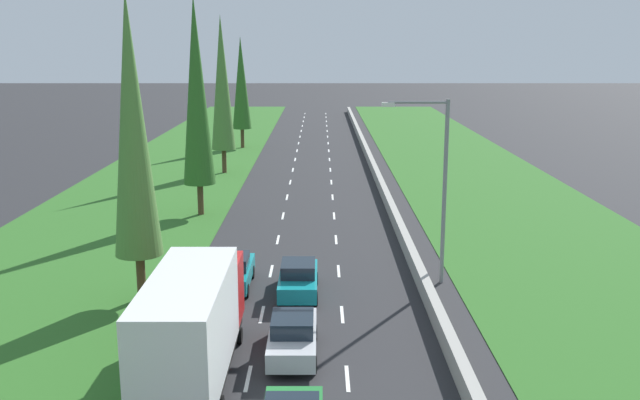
% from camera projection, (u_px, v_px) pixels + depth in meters
% --- Properties ---
extents(ground_plane, '(300.00, 300.00, 0.00)m').
position_uv_depth(ground_plane, '(310.00, 176.00, 62.92)').
color(ground_plane, '#28282B').
rests_on(ground_plane, ground).
extents(grass_verge_left, '(14.00, 140.00, 0.04)m').
position_uv_depth(grass_verge_left, '(169.00, 176.00, 62.90)').
color(grass_verge_left, '#2D6623').
rests_on(grass_verge_left, ground).
extents(grass_verge_right, '(14.00, 140.00, 0.04)m').
position_uv_depth(grass_verge_right, '(471.00, 176.00, 62.93)').
color(grass_verge_right, '#2D6623').
rests_on(grass_verge_right, ground).
extents(median_barrier, '(0.44, 120.00, 0.85)m').
position_uv_depth(median_barrier, '(374.00, 171.00, 62.83)').
color(median_barrier, '#9E9B93').
rests_on(median_barrier, ground).
extents(lane_markings, '(3.64, 116.00, 0.01)m').
position_uv_depth(lane_markings, '(310.00, 176.00, 62.92)').
color(lane_markings, white).
rests_on(lane_markings, ground).
extents(white_box_truck_left_lane, '(2.46, 9.40, 4.18)m').
position_uv_depth(white_box_truck_left_lane, '(192.00, 326.00, 23.90)').
color(white_box_truck_left_lane, black).
rests_on(white_box_truck_left_lane, ground).
extents(teal_sedan_left_lane, '(1.82, 4.50, 1.64)m').
position_uv_depth(teal_sedan_left_lane, '(232.00, 271.00, 33.96)').
color(teal_sedan_left_lane, teal).
rests_on(teal_sedan_left_lane, ground).
extents(silver_sedan_centre_lane, '(1.82, 4.50, 1.64)m').
position_uv_depth(silver_sedan_centre_lane, '(292.00, 336.00, 26.49)').
color(silver_sedan_centre_lane, silver).
rests_on(silver_sedan_centre_lane, ground).
extents(teal_sedan_centre_lane, '(1.82, 4.50, 1.64)m').
position_uv_depth(teal_sedan_centre_lane, '(298.00, 278.00, 32.95)').
color(teal_sedan_centre_lane, teal).
rests_on(teal_sedan_centre_lane, ground).
extents(poplar_tree_second, '(2.15, 2.15, 13.86)m').
position_uv_depth(poplar_tree_second, '(132.00, 127.00, 30.75)').
color(poplar_tree_second, '#4C3823').
rests_on(poplar_tree_second, ground).
extents(poplar_tree_third, '(2.17, 2.17, 14.73)m').
position_uv_depth(poplar_tree_third, '(196.00, 92.00, 46.78)').
color(poplar_tree_third, '#4C3823').
rests_on(poplar_tree_third, ground).
extents(poplar_tree_fourth, '(2.15, 2.15, 14.05)m').
position_uv_depth(poplar_tree_fourth, '(221.00, 83.00, 62.54)').
color(poplar_tree_fourth, '#4C3823').
rests_on(poplar_tree_fourth, ground).
extents(poplar_tree_fifth, '(2.11, 2.11, 12.34)m').
position_uv_depth(poplar_tree_fifth, '(240.00, 83.00, 78.13)').
color(poplar_tree_fifth, '#4C3823').
rests_on(poplar_tree_fifth, ground).
extents(street_light_mast, '(3.20, 0.28, 9.00)m').
position_uv_depth(street_light_mast, '(437.00, 178.00, 33.73)').
color(street_light_mast, gray).
rests_on(street_light_mast, ground).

